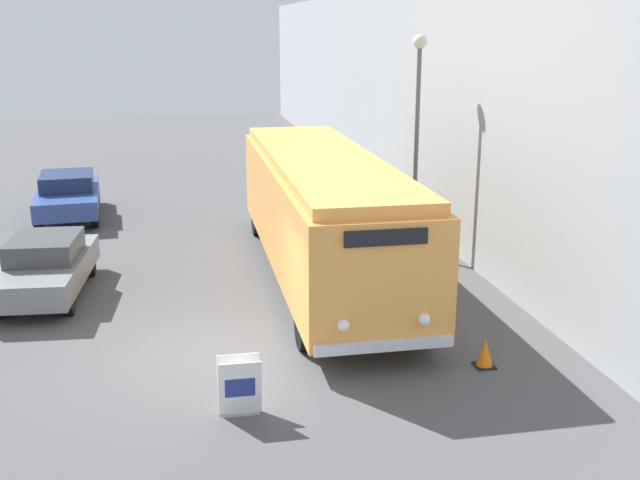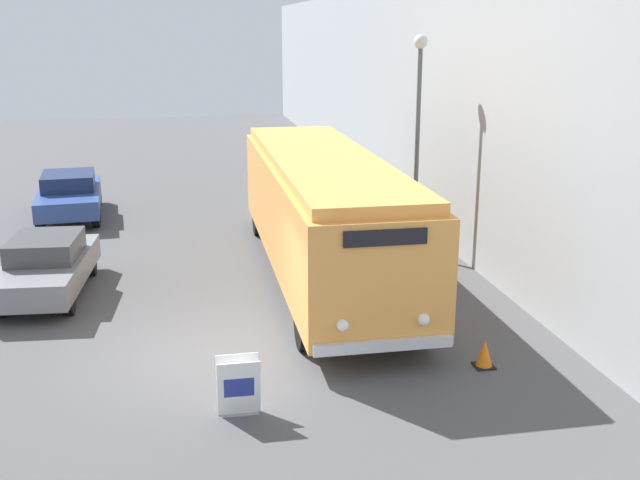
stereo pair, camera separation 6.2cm
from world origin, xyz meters
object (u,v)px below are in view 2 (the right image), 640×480
parked_car_near (47,266)px  traffic_cone (485,354)px  sign_board (239,387)px  streetlamp (418,114)px  vintage_bus (323,209)px  parked_car_mid (69,194)px

parked_car_near → traffic_cone: bearing=-29.0°
sign_board → streetlamp: 10.10m
parked_car_near → traffic_cone: parked_car_near is taller
parked_car_near → traffic_cone: size_ratio=7.93×
traffic_cone → parked_car_near: bearing=146.9°
streetlamp → parked_car_near: (-9.26, -1.48, -3.12)m
vintage_bus → sign_board: size_ratio=11.77×
parked_car_mid → parked_car_near: bearing=-91.1°
sign_board → parked_car_mid: bearing=107.3°
sign_board → streetlamp: (5.37, 7.87, 3.35)m
streetlamp → traffic_cone: streetlamp is taller
parked_car_near → streetlamp: bearing=13.2°
sign_board → traffic_cone: (4.53, 0.91, -0.21)m
vintage_bus → traffic_cone: size_ratio=21.51×
vintage_bus → parked_car_near: size_ratio=2.71×
parked_car_near → sign_board: bearing=-54.6°
traffic_cone → streetlamp: bearing=83.1°
vintage_bus → sign_board: vintage_bus is taller
parked_car_mid → traffic_cone: size_ratio=8.64×
parked_car_near → parked_car_mid: parked_car_mid is taller
sign_board → streetlamp: size_ratio=0.17×
streetlamp → parked_car_near: bearing=-170.9°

